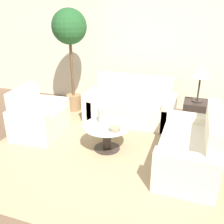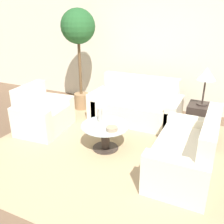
{
  "view_description": "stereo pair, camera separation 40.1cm",
  "coord_description": "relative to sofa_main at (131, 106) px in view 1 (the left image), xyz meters",
  "views": [
    {
      "loc": [
        1.31,
        -2.49,
        2.1
      ],
      "look_at": [
        0.09,
        1.07,
        0.55
      ],
      "focal_mm": 40.0,
      "sensor_mm": 36.0,
      "label": 1
    },
    {
      "loc": [
        1.69,
        -2.34,
        2.1
      ],
      "look_at": [
        0.09,
        1.07,
        0.55
      ],
      "focal_mm": 40.0,
      "sensor_mm": 36.0,
      "label": 2
    }
  ],
  "objects": [
    {
      "name": "book_stack",
      "position": [
        -0.23,
        -1.49,
        0.16
      ],
      "size": [
        0.2,
        0.17,
        0.04
      ],
      "rotation": [
        0.0,
        0.0,
        0.07
      ],
      "color": "beige",
      "rests_on": "coffee_table"
    },
    {
      "name": "sofa_main",
      "position": [
        0.0,
        0.0,
        0.0
      ],
      "size": [
        1.75,
        0.8,
        0.87
      ],
      "color": "beige",
      "rests_on": "ground_plane"
    },
    {
      "name": "coffee_table",
      "position": [
        -0.05,
        -1.28,
        -0.01
      ],
      "size": [
        0.76,
        0.76,
        0.42
      ],
      "color": "#332823",
      "rests_on": "ground_plane"
    },
    {
      "name": "ground_plane",
      "position": [
        -0.14,
        -2.1,
        -0.29
      ],
      "size": [
        14.0,
        14.0,
        0.0
      ],
      "primitive_type": "plane",
      "color": "brown"
    },
    {
      "name": "side_table",
      "position": [
        1.25,
        -0.18,
        0.01
      ],
      "size": [
        0.44,
        0.44,
        0.59
      ],
      "color": "#332823",
      "rests_on": "ground_plane"
    },
    {
      "name": "bowl",
      "position": [
        0.12,
        -1.41,
        0.17
      ],
      "size": [
        0.18,
        0.18,
        0.06
      ],
      "color": "gray",
      "rests_on": "coffee_table"
    },
    {
      "name": "loveseat",
      "position": [
        1.26,
        -1.37,
        -0.0
      ],
      "size": [
        0.77,
        1.46,
        0.86
      ],
      "rotation": [
        0.0,
        0.0,
        -1.57
      ],
      "color": "beige",
      "rests_on": "ground_plane"
    },
    {
      "name": "wall_back",
      "position": [
        -0.14,
        0.93,
        1.01
      ],
      "size": [
        10.0,
        0.06,
        2.6
      ],
      "color": "beige",
      "rests_on": "ground_plane"
    },
    {
      "name": "rug",
      "position": [
        -0.05,
        -1.28,
        -0.28
      ],
      "size": [
        3.66,
        3.41,
        0.01
      ],
      "color": "tan",
      "rests_on": "ground_plane"
    },
    {
      "name": "vase",
      "position": [
        -0.19,
        -1.19,
        0.25
      ],
      "size": [
        0.08,
        0.08,
        0.22
      ],
      "color": "#9E998E",
      "rests_on": "coffee_table"
    },
    {
      "name": "armchair",
      "position": [
        -1.44,
        -1.14,
        -0.0
      ],
      "size": [
        0.82,
        1.05,
        0.84
      ],
      "rotation": [
        0.0,
        0.0,
        1.66
      ],
      "color": "beige",
      "rests_on": "ground_plane"
    },
    {
      "name": "potted_plant",
      "position": [
        -1.34,
        0.09,
        1.34
      ],
      "size": [
        0.7,
        0.7,
        2.14
      ],
      "color": "#93704C",
      "rests_on": "ground_plane"
    },
    {
      "name": "table_lamp",
      "position": [
        1.25,
        -0.18,
        0.82
      ],
      "size": [
        0.32,
        0.32,
        0.64
      ],
      "color": "#332823",
      "rests_on": "side_table"
    }
  ]
}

